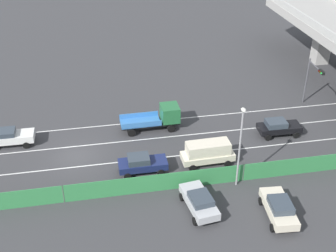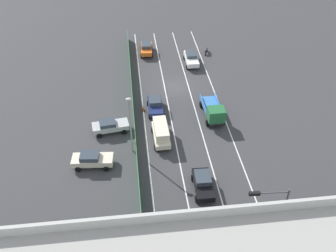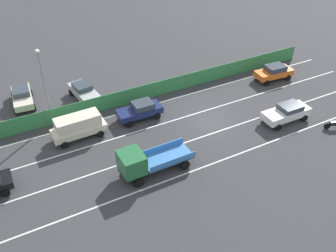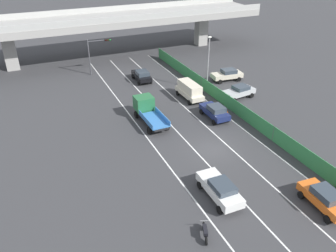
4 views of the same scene
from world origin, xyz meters
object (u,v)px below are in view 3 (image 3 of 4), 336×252
car_sedan_navy (140,110)px  car_van_cream (78,126)px  car_hatchback_white (287,112)px  street_lamp (44,80)px  car_taxi_orange (274,72)px  parked_sedan_cream (22,96)px  traffic_cone (136,106)px  motorcycle (335,124)px  parked_wagon_silver (84,91)px  flatbed_truck_blue (144,162)px

car_sedan_navy → car_van_cream: bearing=91.6°
car_van_cream → car_hatchback_white: bearing=-110.1°
car_sedan_navy → street_lamp: 8.97m
car_taxi_orange → car_sedan_navy: (0.01, 16.16, -0.02)m
parked_sedan_cream → traffic_cone: size_ratio=6.26×
motorcycle → traffic_cone: bearing=52.5°
car_van_cream → street_lamp: 4.97m
car_hatchback_white → car_van_cream: bearing=69.9°
car_van_cream → parked_wagon_silver: bearing=-21.0°
car_sedan_navy → motorcycle: 17.89m
parked_sedan_cream → traffic_cone: bearing=-122.6°
car_hatchback_white → parked_wagon_silver: size_ratio=1.03×
car_sedan_navy → car_hatchback_white: size_ratio=0.91×
car_hatchback_white → motorcycle: bearing=-134.9°
car_hatchback_white → traffic_cone: (8.28, 11.72, -0.58)m
flatbed_truck_blue → parked_wagon_silver: (12.94, 0.78, -0.37)m
parked_wagon_silver → street_lamp: street_lamp is taller
street_lamp → traffic_cone: bearing=-102.4°
parked_wagon_silver → flatbed_truck_blue: bearing=-176.5°
car_van_cream → flatbed_truck_blue: size_ratio=0.80×
street_lamp → traffic_cone: size_ratio=10.03×
parked_wagon_silver → parked_sedan_cream: size_ratio=0.99×
car_taxi_orange → flatbed_truck_blue: bearing=110.5°
car_taxi_orange → street_lamp: 24.21m
car_taxi_orange → parked_wagon_silver: 20.68m
parked_wagon_silver → car_taxi_orange: bearing=-106.4°
car_sedan_navy → parked_sedan_cream: same height
car_sedan_navy → traffic_cone: size_ratio=5.82×
motorcycle → traffic_cone: size_ratio=2.53×
flatbed_truck_blue → motorcycle: size_ratio=3.23×
motorcycle → parked_wagon_silver: 24.31m
parked_sedan_cream → street_lamp: size_ratio=0.62×
motorcycle → street_lamp: street_lamp is taller
car_van_cream → car_hatchback_white: car_van_cream is taller
parked_wagon_silver → traffic_cone: parked_wagon_silver is taller
parked_wagon_silver → traffic_cone: (-4.24, -3.89, -0.55)m
car_hatchback_white → parked_sedan_cream: 25.77m
traffic_cone → parked_wagon_silver: bearing=42.6°
car_van_cream → street_lamp: size_ratio=0.65×
car_van_cream → car_sedan_navy: car_van_cream is taller
car_sedan_navy → motorcycle: (-9.75, -14.99, -0.45)m
parked_wagon_silver → street_lamp: size_ratio=0.62×
street_lamp → car_taxi_orange: bearing=-97.9°
flatbed_truck_blue → street_lamp: 11.85m
car_taxi_orange → flatbed_truck_blue: size_ratio=0.73×
car_van_cream → motorcycle: bearing=-114.6°
car_van_cream → car_sedan_navy: bearing=-88.4°
car_sedan_navy → parked_wagon_silver: 6.88m
motorcycle → parked_wagon_silver: bearing=50.2°
car_van_cream → car_taxi_orange: (0.15, -22.14, -0.30)m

